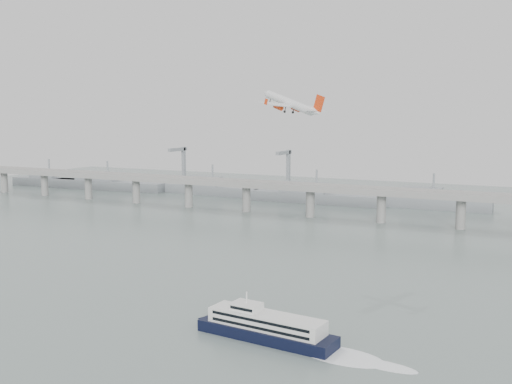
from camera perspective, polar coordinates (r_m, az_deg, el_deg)
The scene contains 5 objects.
ground at distance 231.03m, azimuth -6.19°, elevation -10.48°, with size 900.00×900.00×0.00m, color slate.
bridge at distance 406.68m, azimuth 8.99°, elevation -0.21°, with size 800.00×22.00×23.90m.
distant_fleet at distance 531.02m, azimuth -4.92°, elevation 0.37°, with size 453.00×60.90×40.00m.
ferry at distance 194.01m, azimuth 0.99°, elevation -12.75°, with size 76.13×17.77×14.36m.
airliner at distance 272.20m, azimuth 3.34°, elevation 8.40°, with size 37.27×34.88×14.09m.
Camera 1 is at (119.32, -184.80, 70.63)m, focal length 42.00 mm.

